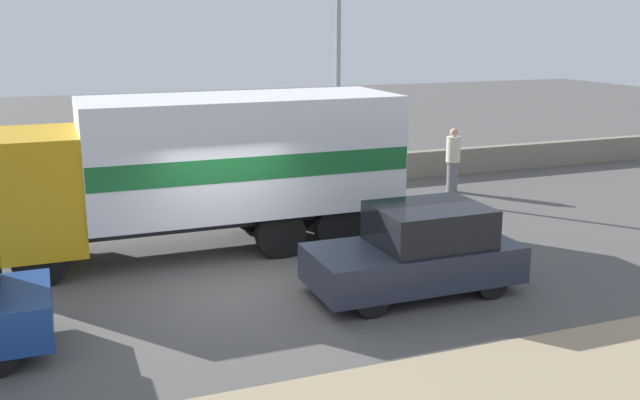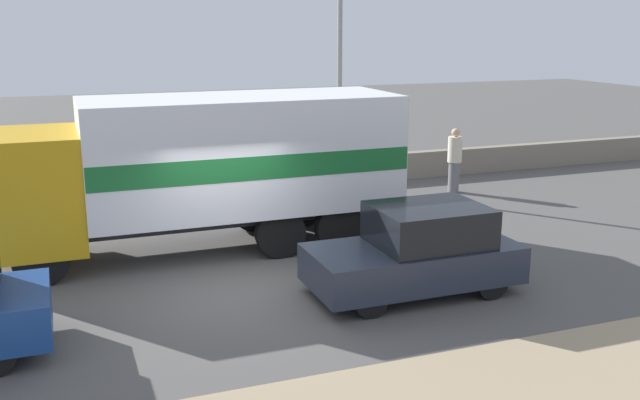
{
  "view_description": "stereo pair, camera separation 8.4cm",
  "coord_description": "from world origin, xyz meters",
  "px_view_note": "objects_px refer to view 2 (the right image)",
  "views": [
    {
      "loc": [
        -3.14,
        -11.97,
        4.78
      ],
      "look_at": [
        1.76,
        0.78,
        1.38
      ],
      "focal_mm": 40.0,
      "sensor_mm": 36.0,
      "label": 1
    },
    {
      "loc": [
        -3.06,
        -12.0,
        4.78
      ],
      "look_at": [
        1.76,
        0.78,
        1.38
      ],
      "focal_mm": 40.0,
      "sensor_mm": 36.0,
      "label": 2
    }
  ],
  "objects_px": {
    "pedestrian": "(454,159)",
    "street_lamp": "(340,38)",
    "car_hatchback": "(418,251)",
    "box_truck": "(212,163)"
  },
  "relations": [
    {
      "from": "street_lamp",
      "to": "box_truck",
      "type": "bearing_deg",
      "value": -136.9
    },
    {
      "from": "street_lamp",
      "to": "car_hatchback",
      "type": "distance_m",
      "value": 9.21
    },
    {
      "from": "car_hatchback",
      "to": "box_truck",
      "type": "bearing_deg",
      "value": -53.26
    },
    {
      "from": "pedestrian",
      "to": "street_lamp",
      "type": "bearing_deg",
      "value": 151.81
    },
    {
      "from": "box_truck",
      "to": "pedestrian",
      "type": "height_order",
      "value": "box_truck"
    },
    {
      "from": "car_hatchback",
      "to": "pedestrian",
      "type": "height_order",
      "value": "pedestrian"
    },
    {
      "from": "street_lamp",
      "to": "box_truck",
      "type": "relative_size",
      "value": 0.91
    },
    {
      "from": "box_truck",
      "to": "pedestrian",
      "type": "xyz_separation_m",
      "value": [
        7.67,
        2.83,
        -0.94
      ]
    },
    {
      "from": "box_truck",
      "to": "car_hatchback",
      "type": "relative_size",
      "value": 2.2
    },
    {
      "from": "street_lamp",
      "to": "car_hatchback",
      "type": "bearing_deg",
      "value": -102.51
    }
  ]
}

